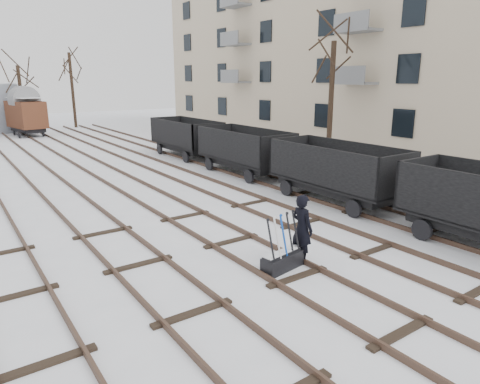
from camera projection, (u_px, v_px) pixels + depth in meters
The scene contains 12 objects.
ground at pixel (297, 278), 10.78m from camera, with size 120.00×120.00×0.00m, color white.
tracks at pixel (114, 177), 21.59m from camera, with size 13.90×52.00×0.16m.
apartment_block at pixel (375, 33), 30.86m from camera, with size 10.12×45.00×16.10m.
ground_frame at pixel (283, 260), 11.19m from camera, with size 1.35×0.63×1.49m.
worker at pixel (302, 229), 11.51m from camera, with size 0.70×0.46×1.91m, color black.
freight_wagon_b at pixel (336, 180), 17.29m from camera, with size 2.30×5.76×2.35m.
freight_wagon_c at pixel (244, 157), 22.36m from camera, with size 2.30×5.76×2.35m.
freight_wagon_d at pixel (186, 143), 27.43m from camera, with size 2.30×5.76×2.35m.
box_van_wagon at pixel (26, 114), 37.22m from camera, with size 3.02×4.67×3.31m.
tree_near at pixel (331, 104), 24.75m from camera, with size 0.30×0.30×6.92m, color black.
tree_far_left at pixel (22, 100), 38.08m from camera, with size 0.30×0.30×6.01m, color black.
tree_far_right at pixel (73, 91), 43.29m from camera, with size 0.30×0.30×7.40m, color black.
Camera 1 is at (-6.84, -7.25, 4.87)m, focal length 32.00 mm.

